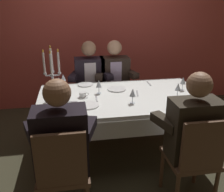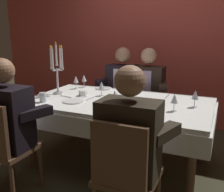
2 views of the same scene
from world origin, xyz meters
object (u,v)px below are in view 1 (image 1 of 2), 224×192
(wine_glass_1, at_px, (178,87))
(seated_diner_0, at_px, (61,141))
(wine_glass_0, at_px, (63,78))
(wine_glass_3, at_px, (59,81))
(dinner_plate_0, at_px, (85,85))
(seated_diner_2, at_px, (114,75))
(water_tumbler_0, at_px, (60,108))
(seated_diner_3, at_px, (194,129))
(dinner_plate_2, at_px, (88,105))
(coffee_cup_0, at_px, (83,95))
(dinner_plate_1, at_px, (117,89))
(wine_glass_5, at_px, (99,84))
(dining_table, at_px, (122,105))
(seated_diner_1, at_px, (90,76))
(wine_glass_2, at_px, (183,81))
(candelabra, at_px, (52,75))
(wine_glass_4, at_px, (133,93))

(wine_glass_1, distance_m, seated_diner_0, 1.49)
(wine_glass_0, bearing_deg, wine_glass_3, -112.15)
(dinner_plate_0, distance_m, seated_diner_2, 0.63)
(water_tumbler_0, xyz_separation_m, seated_diner_3, (1.13, -0.52, -0.05))
(dinner_plate_2, height_order, coffee_cup_0, coffee_cup_0)
(water_tumbler_0, height_order, seated_diner_0, seated_diner_0)
(dinner_plate_0, relative_size, dinner_plate_1, 0.89)
(seated_diner_3, bearing_deg, wine_glass_5, 124.77)
(dinner_plate_2, xyz_separation_m, water_tumbler_0, (-0.28, -0.14, 0.04))
(dinner_plate_2, bearing_deg, dinner_plate_1, 49.41)
(dinner_plate_1, distance_m, water_tumbler_0, 0.89)
(dining_table, distance_m, wine_glass_5, 0.36)
(dining_table, distance_m, seated_diner_0, 1.12)
(seated_diner_1, bearing_deg, wine_glass_2, -37.47)
(wine_glass_2, distance_m, seated_diner_1, 1.35)
(seated_diner_1, height_order, seated_diner_3, same)
(wine_glass_0, xyz_separation_m, seated_diner_3, (1.11, -1.33, -0.12))
(wine_glass_5, height_order, seated_diner_2, seated_diner_2)
(dinner_plate_1, distance_m, wine_glass_0, 0.69)
(dining_table, xyz_separation_m, coffee_cup_0, (-0.45, 0.02, 0.15))
(wine_glass_0, xyz_separation_m, water_tumbler_0, (-0.02, -0.82, -0.07))
(dinner_plate_2, xyz_separation_m, seated_diner_0, (-0.27, -0.65, -0.01))
(wine_glass_2, distance_m, seated_diner_2, 1.08)
(wine_glass_2, bearing_deg, wine_glass_5, 177.28)
(wine_glass_5, relative_size, seated_diner_2, 0.13)
(wine_glass_5, bearing_deg, water_tumbler_0, -131.59)
(wine_glass_2, height_order, seated_diner_3, seated_diner_3)
(water_tumbler_0, height_order, coffee_cup_0, water_tumbler_0)
(seated_diner_3, bearing_deg, dinner_plate_2, 142.54)
(candelabra, xyz_separation_m, coffee_cup_0, (0.31, 0.02, -0.26))
(wine_glass_1, bearing_deg, dining_table, 166.80)
(wine_glass_4, bearing_deg, seated_diner_0, -138.74)
(wine_glass_0, height_order, coffee_cup_0, wine_glass_0)
(dinner_plate_1, bearing_deg, wine_glass_2, -10.38)
(seated_diner_1, bearing_deg, seated_diner_3, -67.26)
(seated_diner_0, distance_m, seated_diner_1, 1.81)
(wine_glass_2, relative_size, wine_glass_5, 1.00)
(coffee_cup_0, height_order, seated_diner_3, seated_diner_3)
(dining_table, height_order, candelabra, candelabra)
(water_tumbler_0, xyz_separation_m, seated_diner_2, (0.75, 1.26, -0.05))
(dining_table, bearing_deg, coffee_cup_0, 177.48)
(dining_table, height_order, dinner_plate_0, dinner_plate_0)
(wine_glass_1, bearing_deg, wine_glass_3, 160.59)
(dinner_plate_0, relative_size, seated_diner_1, 0.16)
(candelabra, height_order, dinner_plate_2, candelabra)
(wine_glass_4, bearing_deg, wine_glass_0, 136.86)
(dinner_plate_2, xyz_separation_m, wine_glass_0, (-0.26, 0.68, 0.11))
(dining_table, bearing_deg, wine_glass_0, 146.29)
(dining_table, height_order, wine_glass_0, wine_glass_0)
(dining_table, height_order, seated_diner_2, seated_diner_2)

